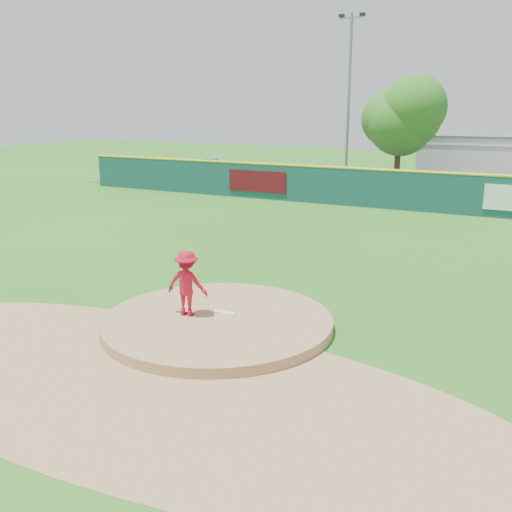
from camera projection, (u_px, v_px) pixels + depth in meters
The scene contains 11 objects.
ground at pixel (218, 327), 13.66m from camera, with size 120.00×120.00×0.00m, color #286B19.
pitchers_mound at pixel (218, 327), 13.66m from camera, with size 5.50×5.50×0.50m, color #9E774C.
pitching_rubber at pixel (224, 313), 13.85m from camera, with size 0.60×0.15×0.04m, color white.
infield_dirt_arc at pixel (138, 378), 11.08m from camera, with size 15.40×15.40×0.01m, color #9E774C.
parking_lot at pixel (434, 188), 36.83m from camera, with size 44.00×16.00×0.02m, color #38383A.
pitcher at pixel (187, 283), 13.58m from camera, with size 1.03×0.59×1.59m, color #B80F27.
fence_banners at pixel (377, 189), 29.34m from camera, with size 17.54×0.04×1.20m.
playground_slide at pixel (208, 170), 40.12m from camera, with size 0.99×2.78×1.53m.
outfield_fence at pixel (402, 189), 28.83m from camera, with size 40.00×0.14×2.07m.
deciduous_tree at pixel (400, 116), 34.85m from camera, with size 5.60×5.60×7.36m.
light_pole_left at pixel (349, 92), 37.97m from camera, with size 1.75×0.25×11.00m.
Camera 1 is at (6.71, -10.91, 5.12)m, focal length 40.00 mm.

